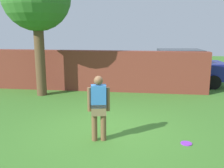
{
  "coord_description": "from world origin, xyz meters",
  "views": [
    {
      "loc": [
        0.97,
        -6.54,
        2.74
      ],
      "look_at": [
        -0.06,
        1.4,
        1.0
      ],
      "focal_mm": 41.89,
      "sensor_mm": 36.0,
      "label": 1
    }
  ],
  "objects": [
    {
      "name": "frisbee_purple",
      "position": [
        1.99,
        -0.53,
        0.01
      ],
      "size": [
        0.27,
        0.27,
        0.02
      ],
      "primitive_type": "cylinder",
      "color": "purple",
      "rests_on": "ground"
    },
    {
      "name": "car",
      "position": [
        2.57,
        6.16,
        0.86
      ],
      "size": [
        4.35,
        2.25,
        1.72
      ],
      "rotation": [
        0.0,
        0.0,
        3.24
      ],
      "color": "navy",
      "rests_on": "ground"
    },
    {
      "name": "person",
      "position": [
        -0.13,
        -0.59,
        0.9
      ],
      "size": [
        0.53,
        0.28,
        1.62
      ],
      "rotation": [
        0.0,
        0.0,
        0.19
      ],
      "color": "brown",
      "rests_on": "ground"
    },
    {
      "name": "brick_wall",
      "position": [
        -1.5,
        4.58,
        0.88
      ],
      "size": [
        10.19,
        0.5,
        1.76
      ],
      "primitive_type": "cube",
      "color": "brown",
      "rests_on": "ground"
    },
    {
      "name": "ground_plane",
      "position": [
        0.0,
        0.0,
        0.0
      ],
      "size": [
        40.0,
        40.0,
        0.0
      ],
      "primitive_type": "plane",
      "color": "#3D7528"
    }
  ]
}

